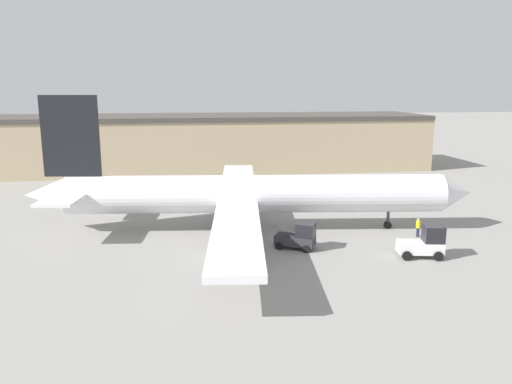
{
  "coord_description": "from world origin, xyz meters",
  "views": [
    {
      "loc": [
        -6.48,
        -44.36,
        13.09
      ],
      "look_at": [
        0.0,
        0.0,
        3.6
      ],
      "focal_mm": 35.0,
      "sensor_mm": 36.0,
      "label": 1
    }
  ],
  "objects_px": {
    "airplane": "(244,195)",
    "baggage_tug": "(424,243)",
    "belt_loader_truck": "(298,237)",
    "ground_crew_worker": "(418,227)"
  },
  "relations": [
    {
      "from": "airplane",
      "to": "baggage_tug",
      "type": "relative_size",
      "value": 11.35
    },
    {
      "from": "airplane",
      "to": "belt_loader_truck",
      "type": "xyz_separation_m",
      "value": [
        3.74,
        -6.13,
        -2.33
      ]
    },
    {
      "from": "ground_crew_worker",
      "to": "airplane",
      "type": "bearing_deg",
      "value": 14.95
    },
    {
      "from": "airplane",
      "to": "baggage_tug",
      "type": "height_order",
      "value": "airplane"
    },
    {
      "from": "airplane",
      "to": "ground_crew_worker",
      "type": "bearing_deg",
      "value": -9.67
    },
    {
      "from": "airplane",
      "to": "belt_loader_truck",
      "type": "distance_m",
      "value": 7.55
    },
    {
      "from": "baggage_tug",
      "to": "belt_loader_truck",
      "type": "xyz_separation_m",
      "value": [
        -9.24,
        3.53,
        -0.13
      ]
    },
    {
      "from": "baggage_tug",
      "to": "ground_crew_worker",
      "type": "bearing_deg",
      "value": 79.35
    },
    {
      "from": "airplane",
      "to": "baggage_tug",
      "type": "distance_m",
      "value": 16.34
    },
    {
      "from": "ground_crew_worker",
      "to": "belt_loader_truck",
      "type": "height_order",
      "value": "belt_loader_truck"
    }
  ]
}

